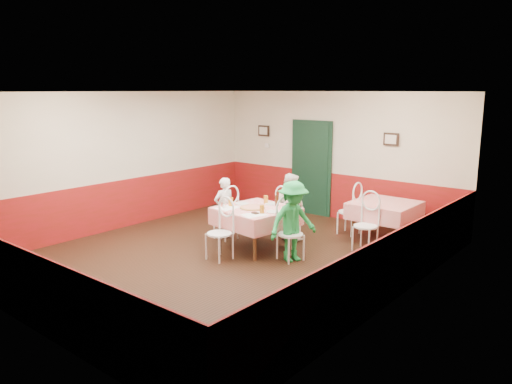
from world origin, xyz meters
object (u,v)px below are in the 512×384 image
Objects in this scene: pizza at (252,208)px; diner_right at (293,221)px; main_table at (256,229)px; chair_far at (288,216)px; chair_left at (226,216)px; chair_second_b at (366,226)px; diner_far at (290,206)px; chair_near at (219,234)px; chair_second_a at (349,212)px; glass_c at (266,199)px; second_table at (384,222)px; chair_right at (291,234)px; diner_left at (224,208)px; beer_bottle at (277,199)px; glass_a at (231,202)px; glass_b at (262,209)px; wallet at (255,213)px.

pizza is 0.92m from diner_right.
diner_right is at bearing -7.32° from main_table.
chair_far is at bearing 58.89° from diner_right.
chair_left is at bearing 172.68° from main_table.
diner_far is at bearing -169.77° from chair_second_b.
chair_near is 1.00× the size of chair_second_a.
pizza is at bearing 82.87° from chair_left.
pizza is at bearing -82.12° from glass_c.
chair_near is at bearing -90.79° from glass_c.
chair_near is (0.73, -0.95, 0.00)m from chair_left.
chair_left and chair_near have the same top height.
second_table is 1.24× the size of chair_right.
pizza is 0.36× the size of diner_left.
chair_right reaches higher than pizza.
chair_near is 1.26m from diner_right.
chair_second_a is 2.18m from pizza.
diner_left reaches higher than beer_bottle.
chair_left is at bearing 130.61° from chair_near.
second_table is 1.24× the size of chair_left.
chair_far is at bearing 60.84° from glass_a.
chair_left is 1.77m from diner_right.
beer_bottle is at bearing -151.13° from chair_second_b.
chair_second_a is at bearing 77.09° from glass_b.
second_table is 2.53m from glass_b.
chair_right is 8.18× the size of wallet.
chair_far is at bearing 82.68° from main_table.
glass_a reaches higher than pizza.
diner_right is (0.98, -0.51, -0.15)m from glass_c.
main_table is at bearing -23.40° from chair_second_a.
glass_b is (0.36, -0.18, 0.06)m from pizza.
main_table is at bearing 143.65° from glass_b.
diner_left is at bearing 172.68° from main_table.
diner_right is (0.63, 0.22, -0.09)m from wallet.
chair_left reaches higher than second_table.
diner_far reaches higher than main_table.
chair_near is 2.61m from chair_second_b.
chair_near is 1.00× the size of chair_second_b.
chair_right is at bearing -7.32° from main_table.
chair_left is 0.70× the size of diner_far.
pizza is at bearing 91.20° from diner_left.
glass_b reaches higher than chair_near.
chair_right is 2.10× the size of pizza.
chair_right is (1.69, -0.22, 0.00)m from chair_left.
chair_left is 1.00× the size of chair_far.
glass_c is at bearing 123.53° from glass_b.
diner_left is at bearing 102.25° from diner_right.
pizza is at bearing -142.51° from chair_second_b.
chair_near reaches higher than wallet.
second_table is 2.13m from beer_bottle.
pizza is at bearing -113.94° from beer_bottle.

